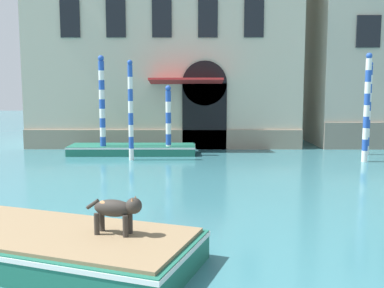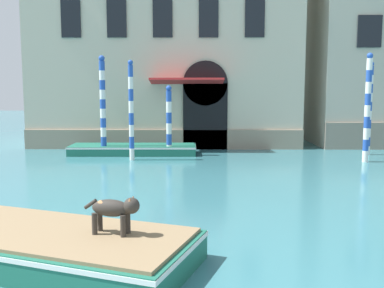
% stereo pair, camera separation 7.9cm
% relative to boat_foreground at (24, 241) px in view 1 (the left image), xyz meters
% --- Properties ---
extents(palazzo_left, '(14.29, 7.40, 14.20)m').
position_rel_boat_foreground_xyz_m(palazzo_left, '(1.54, 17.86, 6.77)').
color(palazzo_left, beige).
rests_on(palazzo_left, ground_plane).
extents(boat_foreground, '(6.93, 4.37, 0.59)m').
position_rel_boat_foreground_xyz_m(boat_foreground, '(0.00, 0.00, 0.00)').
color(boat_foreground, '#1E6651').
rests_on(boat_foreground, ground_plane).
extents(dog_on_deck, '(1.03, 0.47, 0.69)m').
position_rel_boat_foreground_xyz_m(dog_on_deck, '(1.82, -0.40, 0.73)').
color(dog_on_deck, '#332D28').
rests_on(dog_on_deck, boat_foreground).
extents(boat_moored_near_palazzo, '(5.98, 1.88, 0.44)m').
position_rel_boat_foreground_xyz_m(boat_moored_near_palazzo, '(0.22, 13.14, -0.08)').
color(boat_moored_near_palazzo, '#1E6651').
rests_on(boat_moored_near_palazzo, ground_plane).
extents(mooring_pole_0, '(0.27, 0.27, 4.61)m').
position_rel_boat_foreground_xyz_m(mooring_pole_0, '(-1.10, 12.72, 2.01)').
color(mooring_pole_0, white).
rests_on(mooring_pole_0, ground_plane).
extents(mooring_pole_1, '(0.26, 0.26, 3.25)m').
position_rel_boat_foreground_xyz_m(mooring_pole_1, '(1.95, 12.72, 1.33)').
color(mooring_pole_1, white).
rests_on(mooring_pole_1, ground_plane).
extents(mooring_pole_2, '(0.22, 0.22, 4.32)m').
position_rel_boat_foreground_xyz_m(mooring_pole_2, '(0.41, 11.34, 1.86)').
color(mooring_pole_2, white).
rests_on(mooring_pole_2, ground_plane).
extents(mooring_pole_3, '(0.25, 0.25, 4.58)m').
position_rel_boat_foreground_xyz_m(mooring_pole_3, '(10.41, 10.93, 2.00)').
color(mooring_pole_3, white).
rests_on(mooring_pole_3, ground_plane).
extents(mooring_pole_4, '(0.21, 0.21, 4.33)m').
position_rel_boat_foreground_xyz_m(mooring_pole_4, '(11.30, 13.01, 1.87)').
color(mooring_pole_4, white).
rests_on(mooring_pole_4, ground_plane).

